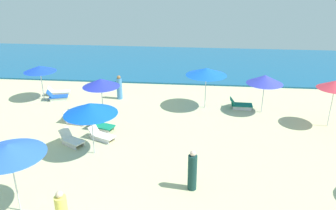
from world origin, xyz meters
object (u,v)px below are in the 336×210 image
at_px(beachgoer_1, 119,88).
at_px(lounge_chair_1_1, 57,96).
at_px(umbrella_4, 265,79).
at_px(beachgoer_2, 192,171).
at_px(lounge_chair_5_0, 102,125).
at_px(lounge_chair_0_1, 101,135).
at_px(lounge_chair_1_0, 58,92).
at_px(umbrella_2, 335,85).
at_px(lounge_chair_5_1, 76,119).
at_px(lounge_chair_0_0, 71,140).
at_px(umbrella_1, 40,69).
at_px(lounge_chair_4_0, 240,105).
at_px(umbrella_8, 9,150).
at_px(umbrella_5, 101,83).
at_px(umbrella_3, 206,72).
at_px(umbrella_0, 90,108).

bearing_deg(beachgoer_1, lounge_chair_1_1, -98.85).
bearing_deg(umbrella_4, lounge_chair_1_1, 176.59).
distance_m(beachgoer_1, beachgoer_2, 10.75).
bearing_deg(lounge_chair_1_1, lounge_chair_5_0, -151.57).
height_order(lounge_chair_0_1, lounge_chair_1_0, lounge_chair_1_0).
relative_size(umbrella_2, beachgoer_2, 1.55).
bearing_deg(lounge_chair_5_1, lounge_chair_1_0, 44.38).
height_order(lounge_chair_0_0, lounge_chair_1_1, lounge_chair_0_0).
relative_size(umbrella_4, lounge_chair_5_1, 1.63).
distance_m(lounge_chair_0_1, umbrella_1, 7.71).
bearing_deg(lounge_chair_0_1, lounge_chair_0_0, 142.48).
height_order(lounge_chair_4_0, umbrella_8, umbrella_8).
bearing_deg(umbrella_4, umbrella_2, -26.21).
relative_size(lounge_chair_0_0, umbrella_5, 0.56).
bearing_deg(lounge_chair_1_0, umbrella_5, -144.04).
height_order(lounge_chair_0_1, lounge_chair_1_1, lounge_chair_1_1).
xyz_separation_m(lounge_chair_0_0, lounge_chair_5_1, (-0.69, 2.45, -0.02)).
height_order(umbrella_2, umbrella_3, umbrella_2).
bearing_deg(umbrella_1, lounge_chair_1_1, -1.00).
relative_size(lounge_chair_0_1, umbrella_5, 0.61).
distance_m(lounge_chair_0_1, umbrella_5, 3.08).
distance_m(lounge_chair_0_1, lounge_chair_1_0, 7.68).
xyz_separation_m(lounge_chair_1_0, umbrella_2, (16.71, -3.28, 2.17)).
xyz_separation_m(lounge_chair_1_1, umbrella_2, (16.45, -2.41, 2.17)).
xyz_separation_m(umbrella_3, beachgoer_2, (-0.51, -8.47, -1.53)).
height_order(umbrella_1, beachgoer_2, umbrella_1).
relative_size(lounge_chair_1_1, beachgoer_1, 0.89).
xyz_separation_m(lounge_chair_0_0, lounge_chair_1_0, (-3.48, 6.73, -0.03)).
bearing_deg(lounge_chair_0_0, beachgoer_2, -85.94).
bearing_deg(lounge_chair_1_1, lounge_chair_5_1, -160.89).
distance_m(umbrella_2, umbrella_5, 12.46).
relative_size(lounge_chair_0_0, lounge_chair_1_1, 0.97).
relative_size(lounge_chair_0_0, lounge_chair_5_1, 0.97).
bearing_deg(lounge_chair_0_0, lounge_chair_4_0, -27.08).
distance_m(umbrella_0, umbrella_5, 3.70).
distance_m(lounge_chair_0_0, lounge_chair_0_1, 1.47).
xyz_separation_m(lounge_chair_0_1, lounge_chair_5_1, (-1.97, 1.75, 0.02)).
height_order(lounge_chair_1_0, lounge_chair_5_1, lounge_chair_5_1).
xyz_separation_m(lounge_chair_0_1, beachgoer_1, (-0.41, 5.76, 0.52)).
xyz_separation_m(lounge_chair_0_0, lounge_chair_0_1, (1.29, 0.70, -0.04)).
distance_m(lounge_chair_0_0, lounge_chair_1_0, 7.57).
distance_m(lounge_chair_4_0, beachgoer_2, 8.93).
xyz_separation_m(lounge_chair_0_1, umbrella_3, (5.23, 4.78, 2.10)).
bearing_deg(umbrella_4, umbrella_3, 173.13).
height_order(umbrella_4, lounge_chair_5_1, umbrella_4).
bearing_deg(umbrella_3, beachgoer_2, -93.48).
height_order(lounge_chair_4_0, beachgoer_1, beachgoer_1).
xyz_separation_m(umbrella_5, lounge_chair_5_1, (-1.46, -0.51, -2.01)).
bearing_deg(lounge_chair_5_0, lounge_chair_0_0, 168.06).
bearing_deg(lounge_chair_1_1, lounge_chair_0_1, -156.37).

